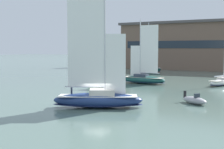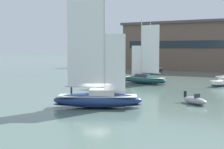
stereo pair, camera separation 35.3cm
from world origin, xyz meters
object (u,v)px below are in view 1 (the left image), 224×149
(motor_tender, at_px, (195,100))
(sailboat_main, at_px, (98,98))
(sailboat_moored_far_slip, at_px, (143,78))
(sailboat_moored_near_marina, at_px, (146,70))
(sailboat_moored_mid_channel, at_px, (222,82))
(tree_shore_left, at_px, (95,43))

(motor_tender, bearing_deg, sailboat_main, -139.61)
(sailboat_main, xyz_separation_m, sailboat_moored_far_slip, (-4.50, 22.16, -0.12))
(sailboat_moored_far_slip, height_order, motor_tender, sailboat_moored_far_slip)
(sailboat_moored_near_marina, xyz_separation_m, sailboat_moored_mid_channel, (20.47, -16.76, -0.22))
(tree_shore_left, relative_size, sailboat_moored_mid_channel, 1.26)
(sailboat_main, relative_size, sailboat_moored_mid_channel, 1.44)
(tree_shore_left, bearing_deg, sailboat_moored_far_slip, -48.06)
(sailboat_moored_mid_channel, relative_size, motor_tender, 2.52)
(tree_shore_left, distance_m, sailboat_main, 68.97)
(sailboat_moored_mid_channel, height_order, sailboat_moored_far_slip, sailboat_moored_far_slip)
(sailboat_main, distance_m, sailboat_moored_mid_channel, 27.03)
(sailboat_moored_near_marina, height_order, sailboat_moored_mid_channel, sailboat_moored_near_marina)
(sailboat_moored_far_slip, relative_size, motor_tender, 3.12)
(sailboat_moored_near_marina, bearing_deg, sailboat_main, -73.48)
(sailboat_moored_near_marina, xyz_separation_m, sailboat_moored_far_slip, (8.15, -20.47, 0.07))
(sailboat_moored_mid_channel, xyz_separation_m, motor_tender, (0.34, -18.92, -0.19))
(tree_shore_left, xyz_separation_m, sailboat_moored_mid_channel, (44.52, -32.13, -7.18))
(sailboat_main, relative_size, motor_tender, 3.62)
(sailboat_moored_far_slip, distance_m, motor_tender, 19.80)
(sailboat_moored_far_slip, bearing_deg, sailboat_moored_near_marina, 111.70)
(sailboat_moored_mid_channel, height_order, motor_tender, sailboat_moored_mid_channel)
(sailboat_moored_near_marina, relative_size, motor_tender, 3.46)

